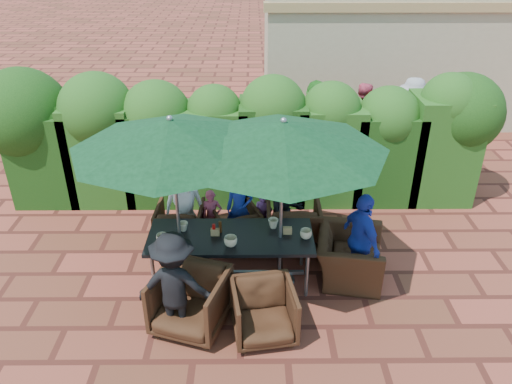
{
  "coord_description": "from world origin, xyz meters",
  "views": [
    {
      "loc": [
        0.15,
        -5.84,
        4.51
      ],
      "look_at": [
        0.2,
        0.4,
        1.13
      ],
      "focal_mm": 35.0,
      "sensor_mm": 36.0,
      "label": 1
    }
  ],
  "objects_px": {
    "chair_end_right": "(350,250)",
    "chair_far_mid": "(237,225)",
    "chair_near_right": "(264,310)",
    "umbrella_right": "(283,137)",
    "chair_far_right": "(293,221)",
    "chair_near_left": "(190,298)",
    "dining_table": "(231,240)",
    "umbrella_left": "(171,134)",
    "chair_far_left": "(180,223)"
  },
  "relations": [
    {
      "from": "chair_end_right",
      "to": "chair_far_mid",
      "type": "bearing_deg",
      "value": 72.97
    },
    {
      "from": "chair_near_right",
      "to": "chair_end_right",
      "type": "xyz_separation_m",
      "value": [
        1.24,
        1.15,
        0.07
      ]
    },
    {
      "from": "umbrella_right",
      "to": "chair_end_right",
      "type": "xyz_separation_m",
      "value": [
        0.99,
        0.12,
        -1.76
      ]
    },
    {
      "from": "chair_far_right",
      "to": "chair_near_left",
      "type": "bearing_deg",
      "value": 53.06
    },
    {
      "from": "dining_table",
      "to": "umbrella_right",
      "type": "xyz_separation_m",
      "value": [
        0.68,
        -0.04,
        1.54
      ]
    },
    {
      "from": "chair_far_right",
      "to": "chair_near_right",
      "type": "height_order",
      "value": "chair_far_right"
    },
    {
      "from": "chair_far_right",
      "to": "chair_end_right",
      "type": "relative_size",
      "value": 0.82
    },
    {
      "from": "chair_far_mid",
      "to": "chair_end_right",
      "type": "height_order",
      "value": "chair_end_right"
    },
    {
      "from": "umbrella_left",
      "to": "umbrella_right",
      "type": "bearing_deg",
      "value": -3.51
    },
    {
      "from": "chair_far_mid",
      "to": "dining_table",
      "type": "bearing_deg",
      "value": 66.36
    },
    {
      "from": "chair_far_mid",
      "to": "chair_end_right",
      "type": "relative_size",
      "value": 0.67
    },
    {
      "from": "dining_table",
      "to": "chair_far_left",
      "type": "relative_size",
      "value": 3.04
    },
    {
      "from": "dining_table",
      "to": "chair_near_right",
      "type": "bearing_deg",
      "value": -67.84
    },
    {
      "from": "dining_table",
      "to": "umbrella_left",
      "type": "xyz_separation_m",
      "value": [
        -0.7,
        0.05,
        1.54
      ]
    },
    {
      "from": "umbrella_right",
      "to": "chair_near_right",
      "type": "relative_size",
      "value": 3.47
    },
    {
      "from": "umbrella_left",
      "to": "umbrella_right",
      "type": "xyz_separation_m",
      "value": [
        1.38,
        -0.08,
        0.0
      ]
    },
    {
      "from": "chair_near_right",
      "to": "chair_end_right",
      "type": "distance_m",
      "value": 1.69
    },
    {
      "from": "umbrella_left",
      "to": "chair_near_right",
      "type": "relative_size",
      "value": 3.34
    },
    {
      "from": "dining_table",
      "to": "chair_end_right",
      "type": "xyz_separation_m",
      "value": [
        1.67,
        0.08,
        -0.22
      ]
    },
    {
      "from": "dining_table",
      "to": "umbrella_left",
      "type": "distance_m",
      "value": 1.69
    },
    {
      "from": "umbrella_left",
      "to": "umbrella_right",
      "type": "height_order",
      "value": "same"
    },
    {
      "from": "chair_far_right",
      "to": "chair_near_left",
      "type": "relative_size",
      "value": 0.98
    },
    {
      "from": "chair_near_left",
      "to": "chair_near_right",
      "type": "bearing_deg",
      "value": 8.75
    },
    {
      "from": "chair_far_mid",
      "to": "chair_far_right",
      "type": "bearing_deg",
      "value": 157.62
    },
    {
      "from": "umbrella_right",
      "to": "chair_far_left",
      "type": "bearing_deg",
      "value": 146.98
    },
    {
      "from": "umbrella_right",
      "to": "chair_far_right",
      "type": "bearing_deg",
      "value": 74.94
    },
    {
      "from": "umbrella_left",
      "to": "chair_end_right",
      "type": "relative_size",
      "value": 2.49
    },
    {
      "from": "chair_far_mid",
      "to": "chair_near_left",
      "type": "height_order",
      "value": "chair_near_left"
    },
    {
      "from": "chair_end_right",
      "to": "chair_far_right",
      "type": "bearing_deg",
      "value": 52.93
    },
    {
      "from": "dining_table",
      "to": "chair_far_right",
      "type": "xyz_separation_m",
      "value": [
        0.93,
        0.89,
        -0.25
      ]
    },
    {
      "from": "umbrella_right",
      "to": "chair_near_right",
      "type": "height_order",
      "value": "umbrella_right"
    },
    {
      "from": "chair_end_right",
      "to": "umbrella_right",
      "type": "bearing_deg",
      "value": 107.13
    },
    {
      "from": "chair_near_right",
      "to": "chair_end_right",
      "type": "bearing_deg",
      "value": 34.22
    },
    {
      "from": "chair_far_left",
      "to": "umbrella_right",
      "type": "bearing_deg",
      "value": 149.3
    },
    {
      "from": "umbrella_left",
      "to": "chair_end_right",
      "type": "distance_m",
      "value": 2.96
    },
    {
      "from": "umbrella_right",
      "to": "chair_end_right",
      "type": "height_order",
      "value": "umbrella_right"
    },
    {
      "from": "umbrella_left",
      "to": "chair_far_right",
      "type": "xyz_separation_m",
      "value": [
        1.63,
        0.84,
        -1.79
      ]
    },
    {
      "from": "umbrella_right",
      "to": "chair_far_left",
      "type": "relative_size",
      "value": 3.58
    },
    {
      "from": "chair_far_right",
      "to": "chair_near_right",
      "type": "relative_size",
      "value": 1.11
    },
    {
      "from": "chair_far_left",
      "to": "chair_near_right",
      "type": "distance_m",
      "value": 2.38
    },
    {
      "from": "chair_far_right",
      "to": "chair_end_right",
      "type": "bearing_deg",
      "value": 133.63
    },
    {
      "from": "chair_far_left",
      "to": "chair_far_right",
      "type": "bearing_deg",
      "value": -179.48
    },
    {
      "from": "dining_table",
      "to": "chair_end_right",
      "type": "relative_size",
      "value": 2.19
    },
    {
      "from": "umbrella_left",
      "to": "chair_end_right",
      "type": "xyz_separation_m",
      "value": [
        2.38,
        0.04,
        -1.76
      ]
    },
    {
      "from": "umbrella_left",
      "to": "chair_far_right",
      "type": "relative_size",
      "value": 3.02
    },
    {
      "from": "chair_end_right",
      "to": "chair_near_left",
      "type": "bearing_deg",
      "value": 125.19
    },
    {
      "from": "dining_table",
      "to": "chair_near_left",
      "type": "height_order",
      "value": "chair_near_left"
    },
    {
      "from": "chair_far_mid",
      "to": "chair_far_right",
      "type": "height_order",
      "value": "chair_far_right"
    },
    {
      "from": "dining_table",
      "to": "chair_end_right",
      "type": "distance_m",
      "value": 1.69
    },
    {
      "from": "dining_table",
      "to": "chair_near_left",
      "type": "bearing_deg",
      "value": -117.2
    }
  ]
}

